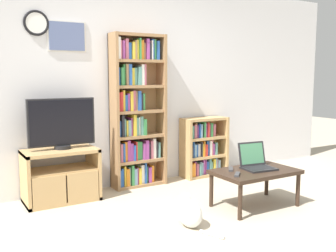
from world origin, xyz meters
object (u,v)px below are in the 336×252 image
object	(u,v)px
coffee_table	(255,174)
remote_near_laptop	(231,169)
tv_stand	(61,175)
bookshelf_tall	(135,113)
television	(62,123)
remote_far_from_laptop	(237,174)
laptop	(256,162)
bookshelf_short	(202,148)
cat	(189,212)

from	to	relation	value
coffee_table	remote_near_laptop	size ratio (longest dim) A/B	5.88
tv_stand	bookshelf_tall	xyz separation A→B (m)	(0.99, 0.14, 0.64)
television	remote_far_from_laptop	bearing A→B (deg)	-44.10
bookshelf_tall	remote_near_laptop	distance (m)	1.44
tv_stand	television	size ratio (longest dim) A/B	1.08
television	remote_far_from_laptop	world-z (taller)	television
bookshelf_tall	laptop	size ratio (longest dim) A/B	5.26
remote_far_from_laptop	bookshelf_short	bearing A→B (deg)	114.13
laptop	remote_far_from_laptop	distance (m)	0.40
television	cat	bearing A→B (deg)	-60.60
cat	bookshelf_tall	bearing A→B (deg)	84.86
bookshelf_tall	remote_far_from_laptop	xyz separation A→B (m)	(0.44, -1.45, -0.52)
television	bookshelf_short	distance (m)	2.03
bookshelf_tall	remote_near_laptop	world-z (taller)	bookshelf_tall
remote_far_from_laptop	cat	world-z (taller)	remote_far_from_laptop
remote_far_from_laptop	laptop	bearing A→B (deg)	65.46
tv_stand	cat	bearing A→B (deg)	-58.75
coffee_table	remote_near_laptop	bearing A→B (deg)	149.00
tv_stand	cat	xyz separation A→B (m)	(0.82, -1.35, -0.16)
remote_near_laptop	remote_far_from_laptop	xyz separation A→B (m)	(-0.09, -0.21, 0.00)
television	remote_near_laptop	distance (m)	1.92
cat	bookshelf_short	bearing A→B (deg)	52.54
remote_far_from_laptop	bookshelf_tall	bearing A→B (deg)	152.97
cat	tv_stand	bearing A→B (deg)	122.79
bookshelf_short	laptop	distance (m)	1.32
television	remote_near_laptop	world-z (taller)	television
bookshelf_short	remote_far_from_laptop	world-z (taller)	bookshelf_short
tv_stand	cat	world-z (taller)	tv_stand
remote_near_laptop	remote_far_from_laptop	bearing A→B (deg)	-74.20
remote_far_from_laptop	cat	bearing A→B (deg)	-130.14
bookshelf_tall	cat	distance (m)	1.70
television	coffee_table	xyz separation A→B (m)	(1.70, -1.27, -0.52)
bookshelf_short	tv_stand	bearing A→B (deg)	-176.52
bookshelf_tall	remote_far_from_laptop	bearing A→B (deg)	-73.25
television	laptop	xyz separation A→B (m)	(1.76, -1.22, -0.41)
coffee_table	cat	xyz separation A→B (m)	(-0.92, -0.11, -0.22)
remote_near_laptop	tv_stand	bearing A→B (deg)	-176.92
television	remote_near_laptop	xyz separation A→B (m)	(1.48, -1.14, -0.46)
tv_stand	coffee_table	bearing A→B (deg)	-35.31
laptop	remote_far_from_laptop	world-z (taller)	laptop
coffee_table	remote_far_from_laptop	world-z (taller)	remote_far_from_laptop
bookshelf_tall	laptop	xyz separation A→B (m)	(0.81, -1.32, -0.47)
bookshelf_short	television	bearing A→B (deg)	-177.58
laptop	bookshelf_tall	bearing A→B (deg)	128.52
laptop	television	bearing A→B (deg)	152.37
coffee_table	remote_far_from_laptop	distance (m)	0.33
television	cat	distance (m)	1.75
bookshelf_short	remote_far_from_laptop	bearing A→B (deg)	-112.09
bookshelf_short	cat	xyz separation A→B (m)	(-1.19, -1.47, -0.26)
remote_far_from_laptop	cat	size ratio (longest dim) A/B	0.26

